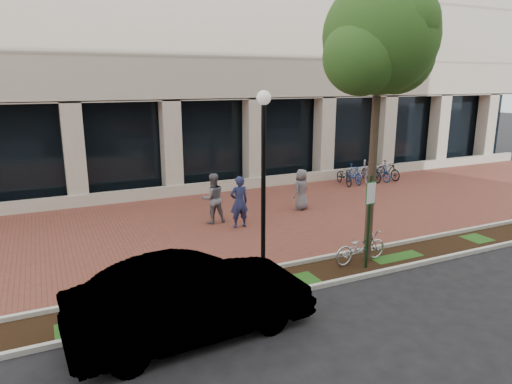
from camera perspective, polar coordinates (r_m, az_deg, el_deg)
name	(u,v)px	position (r m, az deg, el deg)	size (l,w,h in m)	color
ground	(260,218)	(17.16, 0.54, -3.22)	(120.00, 120.00, 0.00)	black
brick_plaza	(260,217)	(17.15, 0.54, -3.20)	(40.00, 9.00, 0.01)	brown
planting_strip	(344,268)	(12.92, 10.89, -9.32)	(40.00, 1.50, 0.01)	black
curb_plaza_side	(328,257)	(13.46, 9.01, -8.02)	(40.00, 0.12, 0.12)	beige
curb_street_side	(361,277)	(12.35, 12.97, -10.26)	(40.00, 0.12, 0.12)	beige
parking_sign	(369,211)	(12.52, 14.00, -2.29)	(0.34, 0.07, 2.60)	black
lamppost	(263,175)	(11.56, 0.93, 2.17)	(0.36, 0.36, 4.79)	black
street_tree	(381,45)	(12.75, 15.32, 17.33)	(3.55, 2.96, 7.59)	#49382A
locked_bicycle	(360,247)	(13.25, 12.90, -6.70)	(0.61, 1.75, 0.92)	#B9B9BD
pedestrian_left	(239,202)	(15.80, -2.13, -1.26)	(0.67, 0.44, 1.84)	navy
pedestrian_mid	(213,198)	(16.37, -5.42, -0.80)	(0.89, 0.69, 1.82)	slate
pedestrian_right	(301,189)	(18.12, 5.70, 0.32)	(0.80, 0.52, 1.63)	#5D5D62
bollard	(364,169)	(24.53, 13.37, 2.83)	(0.12, 0.12, 1.00)	silver
bike_rack_cluster	(366,173)	(23.67, 13.64, 2.30)	(3.48, 1.75, 0.97)	black
sedan_near_curb	(193,298)	(9.40, -7.94, -13.03)	(1.70, 4.87, 1.60)	#B2B1B6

